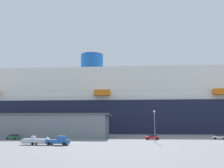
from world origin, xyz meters
name	(u,v)px	position (x,y,z in m)	size (l,w,h in m)	color
ground_plane	(96,137)	(0.00, 30.00, 0.00)	(600.00, 600.00, 0.00)	gray
cruise_ship	(164,106)	(30.36, 74.53, 14.66)	(294.88, 47.17, 53.47)	#191E38
terminal_building	(24,126)	(-26.61, 23.56, 4.33)	(66.80, 24.92, 8.62)	slate
pickup_truck	(59,141)	(-2.13, -9.00, 1.04)	(5.69, 2.48, 2.20)	#2659A5
small_boat_on_trailer	(38,141)	(-7.27, -8.77, 0.96)	(8.76, 2.22, 2.15)	#595960
street_lamp	(155,122)	(21.19, 2.37, 5.61)	(0.56, 0.56, 8.72)	slate
parked_car_silver_sedan	(219,137)	(42.76, 18.70, 0.83)	(4.35, 2.15, 1.58)	silver
parked_car_green_wagon	(13,137)	(-23.84, 10.51, 0.83)	(4.49, 2.55, 1.58)	#2D723F
parked_car_red_hatchback	(152,137)	(20.95, 14.19, 0.83)	(4.65, 2.41, 1.58)	red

